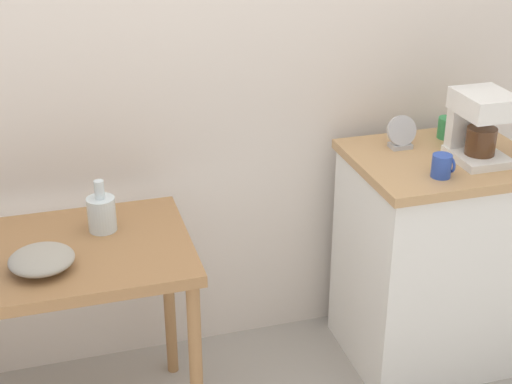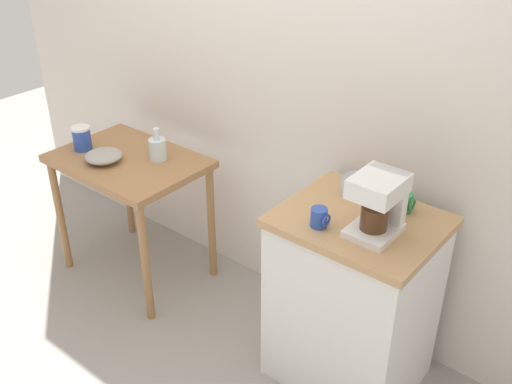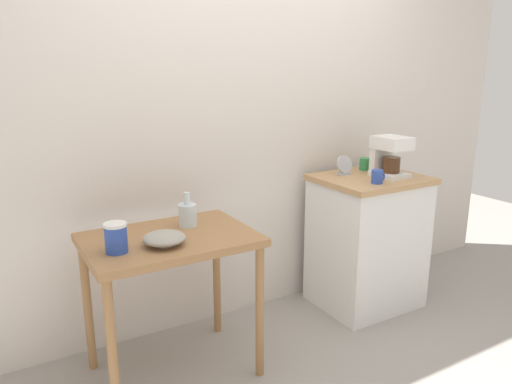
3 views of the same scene
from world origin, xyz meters
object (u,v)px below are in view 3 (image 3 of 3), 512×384
Objects in this scene: canister_enamel at (116,238)px; table_clock at (344,166)px; bowl_stoneware at (164,238)px; coffee_maker at (389,155)px; glass_carafe_vase at (188,214)px; mug_blue at (377,177)px; mug_tall_green at (365,164)px.

canister_enamel is 1.60m from table_clock.
bowl_stoneware is 0.77× the size of coffee_maker.
glass_carafe_vase reaches higher than canister_enamel.
canister_enamel is at bearing -169.36° from table_clock.
mug_blue is 0.65× the size of table_clock.
canister_enamel reaches higher than bowl_stoneware.
coffee_maker is at bearing -38.28° from table_clock.
glass_carafe_vase is at bearing 23.62° from canister_enamel.
canister_enamel is (-0.42, -0.18, 0.00)m from glass_carafe_vase.
coffee_maker reaches higher than canister_enamel.
coffee_maker is at bearing -2.52° from glass_carafe_vase.
bowl_stoneware is at bearing -174.61° from coffee_maker.
bowl_stoneware is at bearing -6.38° from canister_enamel.
coffee_maker reaches higher than mug_blue.
table_clock reaches higher than canister_enamel.
bowl_stoneware is at bearing -134.57° from glass_carafe_vase.
canister_enamel is at bearing 173.62° from bowl_stoneware.
coffee_maker is 3.14× the size of mug_blue.
canister_enamel is 1.83m from mug_tall_green.
mug_blue is 0.29m from table_clock.
bowl_stoneware is 1.57× the size of table_clock.
bowl_stoneware is 1.60m from coffee_maker.
table_clock is (1.15, 0.11, 0.12)m from glass_carafe_vase.
mug_tall_green is 0.39m from mug_blue.
mug_tall_green is 0.23m from table_clock.
glass_carafe_vase reaches higher than bowl_stoneware.
bowl_stoneware is 1.38m from mug_blue.
bowl_stoneware is at bearing -166.74° from table_clock.
mug_tall_green is (1.38, 0.16, 0.10)m from glass_carafe_vase.
table_clock is (-0.23, -0.05, 0.01)m from mug_tall_green.
table_clock is at bearing 13.26° from bowl_stoneware.
glass_carafe_vase is at bearing -173.49° from mug_tall_green.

